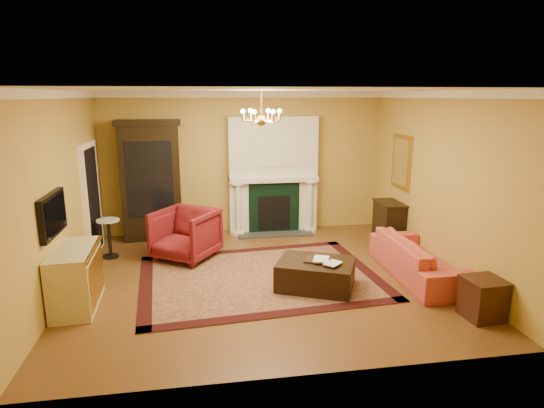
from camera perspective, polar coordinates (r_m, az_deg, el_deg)
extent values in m
cube|color=brown|center=(7.60, -1.24, -9.23)|extent=(6.00, 5.50, 0.02)
cube|color=white|center=(7.01, -1.36, 14.18)|extent=(6.00, 5.50, 0.02)
cube|color=gold|center=(9.86, -3.50, 5.14)|extent=(6.00, 0.02, 3.00)
cube|color=gold|center=(4.53, 3.52, -4.88)|extent=(6.00, 0.02, 3.00)
cube|color=gold|center=(7.38, -25.11, 1.07)|extent=(0.02, 5.50, 3.00)
cube|color=gold|center=(8.12, 20.25, 2.54)|extent=(0.02, 5.50, 3.00)
cube|color=silver|center=(9.81, 0.11, 3.65)|extent=(1.90, 0.32, 2.50)
cube|color=silver|center=(9.56, 0.28, 7.02)|extent=(1.10, 0.01, 0.80)
cube|color=#0D3120|center=(9.79, 0.27, -0.56)|extent=(1.10, 0.02, 1.10)
cube|color=black|center=(9.81, 0.27, -1.14)|extent=(0.70, 0.02, 0.75)
cube|color=#333333|center=(9.82, 0.38, -3.73)|extent=(1.60, 0.50, 0.04)
cube|color=silver|center=(9.76, 0.17, 3.18)|extent=(1.90, 0.44, 0.10)
cylinder|color=silver|center=(9.68, -4.28, -0.52)|extent=(0.14, 0.14, 1.18)
cylinder|color=silver|center=(9.92, 4.73, -0.18)|extent=(0.14, 0.14, 1.18)
cube|color=white|center=(9.71, -3.60, 13.54)|extent=(6.00, 0.08, 0.12)
cube|color=white|center=(7.23, -25.88, 12.30)|extent=(0.08, 5.50, 0.12)
cube|color=white|center=(7.97, 20.79, 12.74)|extent=(0.08, 5.50, 0.12)
cube|color=white|center=(9.07, -21.70, 0.59)|extent=(0.08, 1.05, 2.10)
cube|color=black|center=(9.07, -21.47, 0.41)|extent=(0.02, 0.85, 1.95)
cube|color=black|center=(6.84, -25.83, -1.20)|extent=(0.08, 0.95, 0.58)
cube|color=black|center=(6.83, -25.47, -1.19)|extent=(0.01, 0.85, 0.48)
cube|color=gold|center=(9.31, 15.95, 5.09)|extent=(0.05, 0.76, 1.05)
cube|color=white|center=(9.30, 15.79, 5.09)|extent=(0.01, 0.62, 0.90)
cylinder|color=gold|center=(7.01, -1.35, 12.46)|extent=(0.03, 0.03, 0.40)
sphere|color=gold|center=(7.02, -1.34, 10.42)|extent=(0.16, 0.16, 0.16)
sphere|color=#FFE5B2|center=(7.06, 0.95, 11.58)|extent=(0.07, 0.07, 0.07)
sphere|color=#FFE5B2|center=(7.28, -0.50, 11.63)|extent=(0.07, 0.07, 0.07)
sphere|color=#FFE5B2|center=(7.24, -2.74, 11.61)|extent=(0.07, 0.07, 0.07)
sphere|color=#FFE5B2|center=(6.98, -3.67, 11.53)|extent=(0.07, 0.07, 0.07)
sphere|color=#FFE5B2|center=(6.76, -2.26, 11.48)|extent=(0.07, 0.07, 0.07)
sphere|color=#FFE5B2|center=(6.80, 0.13, 11.51)|extent=(0.07, 0.07, 0.07)
cube|color=#420E14|center=(7.58, -1.53, -9.14)|extent=(4.06, 3.19, 0.02)
cube|color=black|center=(9.65, -14.91, 2.56)|extent=(1.20, 0.59, 2.35)
imported|color=maroon|center=(8.41, -10.81, -3.46)|extent=(1.33, 1.32, 1.02)
cylinder|color=black|center=(8.98, -19.56, -6.20)|extent=(0.28, 0.28, 0.04)
cylinder|color=black|center=(8.87, -19.73, -4.09)|extent=(0.06, 0.06, 0.65)
cylinder|color=silver|center=(8.78, -19.91, -1.94)|extent=(0.41, 0.41, 0.03)
cube|color=beige|center=(7.02, -23.40, -8.51)|extent=(0.60, 1.17, 0.86)
imported|color=#CE4B41|center=(7.86, 17.96, -5.73)|extent=(0.66, 2.19, 0.86)
cube|color=#34170E|center=(6.81, 24.93, -10.82)|extent=(0.49, 0.49, 0.53)
cube|color=black|center=(9.48, 14.45, -2.36)|extent=(0.42, 0.74, 0.82)
cube|color=black|center=(7.15, 5.50, -8.75)|extent=(1.38, 1.22, 0.42)
cube|color=black|center=(7.08, 5.84, -7.03)|extent=(0.50, 0.46, 0.03)
imported|color=gray|center=(7.00, 5.27, -5.79)|extent=(0.22, 0.11, 0.31)
imported|color=gray|center=(6.91, 6.96, -6.26)|extent=(0.15, 0.16, 0.27)
cylinder|color=gray|center=(9.65, -4.51, 3.62)|extent=(0.12, 0.12, 0.10)
cone|color=#0F3911|center=(9.61, -4.53, 5.01)|extent=(0.18, 0.18, 0.37)
cylinder|color=gray|center=(9.88, 4.24, 3.86)|extent=(0.12, 0.12, 0.10)
cone|color=#0F3911|center=(9.85, 4.26, 5.24)|extent=(0.18, 0.18, 0.38)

